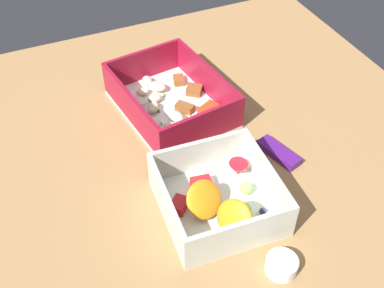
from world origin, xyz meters
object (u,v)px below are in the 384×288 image
fruit_bowl (219,199)px  candy_bar (279,153)px  paper_cup_liner (282,265)px  pasta_container (171,101)px

fruit_bowl → candy_bar: bearing=113.7°
candy_bar → paper_cup_liner: paper_cup_liner is taller
fruit_bowl → candy_bar: 13.76cm
pasta_container → candy_bar: bearing=25.4°
pasta_container → paper_cup_liner: (32.98, 0.93, -0.95)cm
pasta_container → candy_bar: (16.19, 10.67, -1.31)cm
pasta_container → candy_bar: size_ratio=3.06×
candy_bar → fruit_bowl: bearing=-66.3°
paper_cup_liner → candy_bar: bearing=149.9°
fruit_bowl → paper_cup_liner: bearing=13.9°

